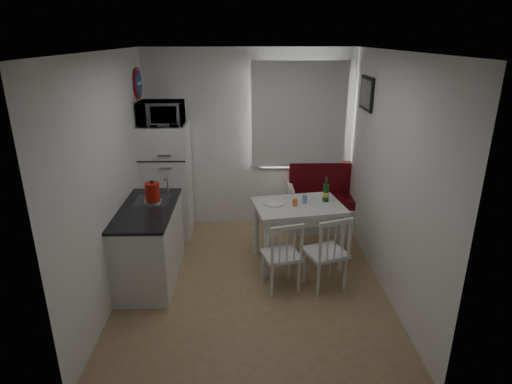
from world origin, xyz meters
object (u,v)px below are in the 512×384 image
chair_right (328,246)px  kettle (153,192)px  bench (333,207)px  wine_bottle (326,189)px  fridge (167,181)px  microwave (161,113)px  dining_table (298,211)px  kitchen_counter (150,243)px  chair_left (282,250)px

chair_right → kettle: (-1.98, 0.50, 0.47)m
bench → wine_bottle: size_ratio=4.35×
bench → fridge: (-2.41, -0.11, 0.48)m
chair_right → kettle: size_ratio=2.02×
chair_right → microwave: size_ratio=0.93×
kettle → wine_bottle: 2.10m
kettle → dining_table: bearing=5.4°
fridge → wine_bottle: (2.11, -0.83, 0.15)m
chair_right → kitchen_counter: bearing=150.0°
chair_right → wine_bottle: bearing=62.3°
kettle → bench: bearing=26.8°
dining_table → chair_left: (-0.25, -0.66, -0.18)m
kitchen_counter → chair_left: (1.53, -0.34, 0.07)m
chair_left → kettle: 1.64m
bench → microwave: 2.82m
chair_right → kettle: 2.09m
bench → microwave: microwave is taller
wine_bottle → chair_left: bearing=-128.4°
kitchen_counter → chair_right: bearing=-9.8°
bench → dining_table: bench is taller
dining_table → wine_bottle: wine_bottle is taller
bench → kettle: (-2.38, -1.21, 0.71)m
chair_right → chair_left: bearing=159.0°
dining_table → bench: bearing=47.9°
bench → dining_table: size_ratio=1.16×
chair_left → fridge: 2.21m
kitchen_counter → kettle: bearing=71.6°
kitchen_counter → kettle: size_ratio=4.95×
fridge → wine_bottle: fridge is taller
fridge → wine_bottle: size_ratio=5.13×
microwave → wine_bottle: 2.39m
dining_table → kettle: bearing=175.5°
kitchen_counter → wine_bottle: 2.22m
fridge → kettle: bearing=-88.4°
kitchen_counter → dining_table: size_ratio=1.13×
dining_table → chair_right: chair_right is taller
kitchen_counter → chair_right: (2.03, -0.35, 0.10)m
dining_table → kitchen_counter: bearing=-179.9°
dining_table → fridge: (-1.76, 0.93, 0.10)m
chair_left → chair_right: chair_right is taller
dining_table → fridge: bearing=142.2°
kitchen_counter → wine_bottle: (2.13, 0.41, 0.50)m
kitchen_counter → bench: 2.79m
wine_bottle → dining_table: bearing=-164.1°
dining_table → chair_right: bearing=-79.2°
chair_right → wine_bottle: wine_bottle is taller
bench → kettle: bearing=-153.2°
chair_right → wine_bottle: 0.86m
dining_table → microwave: (-1.76, 0.88, 1.06)m
chair_left → chair_right: bearing=-16.2°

